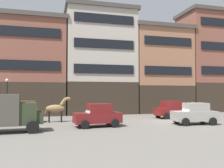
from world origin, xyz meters
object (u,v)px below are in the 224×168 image
object	(u,v)px
sedan_dark	(172,109)
cargo_wagon	(22,110)
pedestrian_officer	(193,108)
streetlamp_curbside	(7,93)
delivery_truck_near	(7,112)
draft_horse	(56,108)
sedan_parked_curb	(195,114)
sedan_light	(98,115)

from	to	relation	value
sedan_dark	cargo_wagon	bearing A→B (deg)	-178.43
pedestrian_officer	streetlamp_curbside	bearing A→B (deg)	174.72
delivery_truck_near	streetlamp_curbside	world-z (taller)	streetlamp_curbside
cargo_wagon	draft_horse	world-z (taller)	draft_horse
cargo_wagon	sedan_parked_curb	distance (m)	15.05
sedan_parked_curb	draft_horse	bearing A→B (deg)	158.18
sedan_dark	sedan_light	xyz separation A→B (m)	(-8.86, -4.28, 0.00)
streetlamp_curbside	draft_horse	bearing A→B (deg)	-35.37
sedan_dark	sedan_parked_curb	distance (m)	5.01
draft_horse	pedestrian_officer	xyz separation A→B (m)	(15.29, 1.55, -0.29)
sedan_light	streetlamp_curbside	bearing A→B (deg)	137.40
sedan_parked_curb	pedestrian_officer	size ratio (longest dim) A/B	2.14
streetlamp_curbside	sedan_dark	bearing A→B (deg)	-10.13
cargo_wagon	sedan_dark	distance (m)	14.92
cargo_wagon	sedan_dark	bearing A→B (deg)	1.57
draft_horse	streetlamp_curbside	distance (m)	6.05
sedan_parked_curb	streetlamp_curbside	size ratio (longest dim) A/B	0.93
cargo_wagon	sedan_light	bearing A→B (deg)	-32.55
delivery_truck_near	sedan_light	distance (m)	6.65
sedan_dark	streetlamp_curbside	world-z (taller)	streetlamp_curbside
delivery_truck_near	streetlamp_curbside	bearing A→B (deg)	99.33
draft_horse	streetlamp_curbside	world-z (taller)	streetlamp_curbside
pedestrian_officer	sedan_light	bearing A→B (deg)	-156.02
sedan_light	pedestrian_officer	size ratio (longest dim) A/B	2.13
cargo_wagon	pedestrian_officer	size ratio (longest dim) A/B	1.64
draft_horse	sedan_dark	world-z (taller)	draft_horse
sedan_parked_curb	cargo_wagon	bearing A→B (deg)	162.35
sedan_dark	streetlamp_curbside	xyz separation A→B (m)	(-16.76, 3.00, 1.76)
sedan_parked_curb	streetlamp_curbside	world-z (taller)	streetlamp_curbside
draft_horse	sedan_light	size ratio (longest dim) A/B	0.61
streetlamp_curbside	delivery_truck_near	bearing A→B (deg)	-80.67
cargo_wagon	delivery_truck_near	bearing A→B (deg)	-95.33
cargo_wagon	streetlamp_curbside	bearing A→B (deg)	118.52
sedan_dark	streetlamp_curbside	bearing A→B (deg)	169.87
sedan_parked_curb	pedestrian_officer	xyz separation A→B (m)	(3.89, 6.11, 0.07)
sedan_dark	sedan_parked_curb	size ratio (longest dim) A/B	0.99
cargo_wagon	streetlamp_curbside	size ratio (longest dim) A/B	0.71
sedan_light	draft_horse	bearing A→B (deg)	128.81
delivery_truck_near	sedan_parked_curb	bearing A→B (deg)	1.76
sedan_light	cargo_wagon	bearing A→B (deg)	147.45
draft_horse	sedan_parked_curb	size ratio (longest dim) A/B	0.61
pedestrian_officer	streetlamp_curbside	world-z (taller)	streetlamp_curbside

